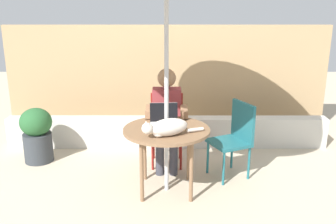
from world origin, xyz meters
TOP-DOWN VIEW (x-y plane):
  - ground_plane at (0.00, 0.00)m, footprint 14.00×14.00m
  - fence_back at (0.00, 2.03)m, footprint 4.91×0.08m
  - planter_wall_low at (0.00, 1.27)m, footprint 4.42×0.20m
  - patio_table at (0.00, 0.00)m, footprint 0.90×0.90m
  - chair_occupied at (0.00, 0.76)m, footprint 0.40×0.40m
  - chair_empty at (0.79, 0.37)m, footprint 0.53×0.53m
  - person_seated at (0.00, 0.60)m, footprint 0.48×0.48m
  - laptop at (-0.03, 0.16)m, footprint 0.31×0.27m
  - cat at (0.00, -0.21)m, footprint 0.62×0.34m
  - potted_plant_near_fence at (-1.63, 0.76)m, footprint 0.39×0.39m

SIDE VIEW (x-z plane):
  - ground_plane at x=0.00m, z-range 0.00..0.00m
  - planter_wall_low at x=0.00m, z-range 0.00..0.42m
  - potted_plant_near_fence at x=-1.63m, z-range 0.02..0.72m
  - chair_occupied at x=0.00m, z-range 0.07..0.94m
  - chair_empty at x=0.79m, z-range 0.07..0.94m
  - patio_table at x=0.00m, z-range 0.28..0.98m
  - person_seated at x=0.00m, z-range 0.07..1.28m
  - laptop at x=-0.03m, z-range 0.66..0.87m
  - cat at x=0.00m, z-range 0.70..0.87m
  - fence_back at x=0.00m, z-range 0.00..1.63m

